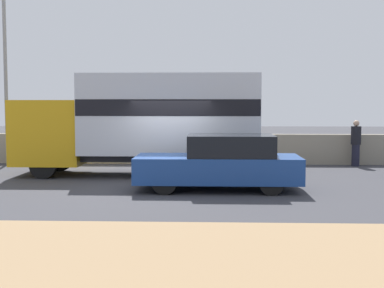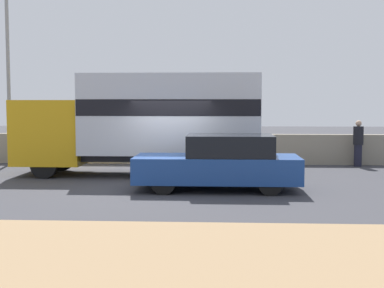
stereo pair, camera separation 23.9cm
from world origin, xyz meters
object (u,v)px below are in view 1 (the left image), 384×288
object	(u,v)px
street_lamp	(5,49)
car_hatchback	(221,163)
box_truck	(148,119)
pedestrian	(356,142)

from	to	relation	value
street_lamp	car_hatchback	size ratio (longest dim) A/B	1.75
box_truck	pedestrian	world-z (taller)	box_truck
street_lamp	car_hatchback	distance (m)	10.91
street_lamp	box_truck	size ratio (longest dim) A/B	0.99
street_lamp	pedestrian	bearing A→B (deg)	-0.28
street_lamp	pedestrian	xyz separation A→B (m)	(13.60, -0.07, -3.62)
car_hatchback	pedestrian	bearing A→B (deg)	-131.84
box_truck	car_hatchback	distance (m)	4.00
street_lamp	car_hatchback	xyz separation A→B (m)	(8.35, -5.93, -3.77)
car_hatchback	pedestrian	size ratio (longest dim) A/B	2.58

